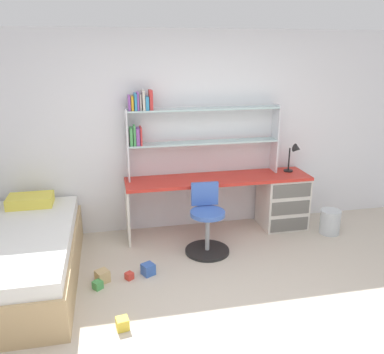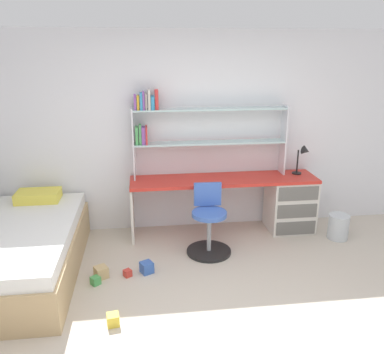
% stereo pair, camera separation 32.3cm
% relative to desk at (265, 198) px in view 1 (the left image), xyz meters
% --- Properties ---
extents(ground_plane, '(6.03, 5.42, 0.02)m').
position_rel_desk_xyz_m(ground_plane, '(-0.94, -1.93, -0.43)').
color(ground_plane, beige).
extents(room_shell, '(6.03, 5.42, 2.52)m').
position_rel_desk_xyz_m(room_shell, '(-2.15, -0.75, 0.84)').
color(room_shell, silver).
rests_on(room_shell, ground_plane).
extents(desk, '(2.34, 0.52, 0.74)m').
position_rel_desk_xyz_m(desk, '(0.00, 0.00, 0.00)').
color(desk, red).
rests_on(desk, ground_plane).
extents(bookshelf_hutch, '(1.92, 0.22, 1.09)m').
position_rel_desk_xyz_m(bookshelf_hutch, '(-1.06, 0.14, 0.97)').
color(bookshelf_hutch, silver).
rests_on(bookshelf_hutch, desk).
extents(desk_lamp, '(0.20, 0.17, 0.38)m').
position_rel_desk_xyz_m(desk_lamp, '(0.39, 0.04, 0.57)').
color(desk_lamp, black).
rests_on(desk_lamp, desk).
extents(swivel_chair, '(0.52, 0.52, 0.80)m').
position_rel_desk_xyz_m(swivel_chair, '(-0.91, -0.49, -0.10)').
color(swivel_chair, black).
rests_on(swivel_chair, ground_plane).
extents(bed_platform, '(1.07, 2.05, 0.66)m').
position_rel_desk_xyz_m(bed_platform, '(-2.90, -0.75, -0.15)').
color(bed_platform, tan).
rests_on(bed_platform, ground_plane).
extents(waste_bin, '(0.26, 0.26, 0.31)m').
position_rel_desk_xyz_m(waste_bin, '(0.76, -0.36, -0.26)').
color(waste_bin, silver).
rests_on(waste_bin, ground_plane).
extents(toy_block_natural_0, '(0.17, 0.17, 0.12)m').
position_rel_desk_xyz_m(toy_block_natural_0, '(-2.12, -0.91, -0.36)').
color(toy_block_natural_0, tan).
rests_on(toy_block_natural_0, ground_plane).
extents(toy_block_red_1, '(0.10, 0.10, 0.07)m').
position_rel_desk_xyz_m(toy_block_red_1, '(-1.85, -0.93, -0.38)').
color(toy_block_red_1, red).
rests_on(toy_block_red_1, ground_plane).
extents(toy_block_blue_2, '(0.16, 0.16, 0.12)m').
position_rel_desk_xyz_m(toy_block_blue_2, '(-1.64, -0.88, -0.36)').
color(toy_block_blue_2, '#3860B7').
rests_on(toy_block_blue_2, ground_plane).
extents(toy_block_yellow_3, '(0.12, 0.12, 0.10)m').
position_rel_desk_xyz_m(toy_block_yellow_3, '(-1.95, -1.69, -0.37)').
color(toy_block_yellow_3, gold).
rests_on(toy_block_yellow_3, ground_plane).
extents(toy_block_green_4, '(0.12, 0.12, 0.08)m').
position_rel_desk_xyz_m(toy_block_green_4, '(-2.16, -1.04, -0.38)').
color(toy_block_green_4, '#479E51').
rests_on(toy_block_green_4, ground_plane).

